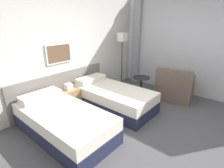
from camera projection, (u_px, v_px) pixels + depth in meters
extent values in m
plane|color=#47474C|center=(150.00, 134.00, 3.25)|extent=(16.00, 16.00, 0.00)
cube|color=silver|center=(69.00, 49.00, 4.16)|extent=(10.00, 0.06, 2.70)
cube|color=slate|center=(63.00, 89.00, 4.24)|extent=(2.53, 0.04, 0.84)
cube|color=white|center=(59.00, 53.00, 3.94)|extent=(0.64, 0.03, 0.44)
cube|color=brown|center=(59.00, 54.00, 3.93)|extent=(0.58, 0.01, 0.38)
cube|color=white|center=(206.00, 47.00, 4.48)|extent=(0.06, 4.75, 2.70)
cube|color=#B2B7C1|center=(205.00, 48.00, 4.46)|extent=(0.03, 4.37, 2.64)
cube|color=#8E939E|center=(136.00, 42.00, 5.63)|extent=(0.10, 0.24, 2.64)
cube|color=#1E233D|center=(65.00, 128.00, 3.22)|extent=(0.98, 1.97, 0.26)
cube|color=silver|center=(63.00, 116.00, 3.14)|extent=(0.97, 1.95, 0.22)
cube|color=silver|center=(41.00, 96.00, 3.53)|extent=(0.79, 0.34, 0.13)
cube|color=#1E233D|center=(113.00, 102.00, 4.22)|extent=(0.98, 1.97, 0.26)
cube|color=silver|center=(113.00, 93.00, 4.13)|extent=(0.97, 1.95, 0.22)
cube|color=silver|center=(91.00, 79.00, 4.53)|extent=(0.79, 0.34, 0.13)
cube|color=#9E7A51|center=(70.00, 99.00, 4.14)|extent=(0.43, 0.38, 0.49)
cube|color=silver|center=(69.00, 86.00, 4.04)|extent=(0.14, 0.14, 0.14)
cylinder|color=black|center=(121.00, 86.00, 5.58)|extent=(0.24, 0.24, 0.02)
cylinder|color=black|center=(122.00, 65.00, 5.33)|extent=(0.02, 0.02, 1.39)
cube|color=silver|center=(122.00, 37.00, 5.05)|extent=(0.21, 0.21, 0.24)
cylinder|color=black|center=(140.00, 98.00, 4.75)|extent=(0.29, 0.29, 0.01)
cylinder|color=black|center=(141.00, 88.00, 4.65)|extent=(0.05, 0.05, 0.56)
cylinder|color=black|center=(141.00, 77.00, 4.55)|extent=(0.45, 0.45, 0.02)
cube|color=brown|center=(174.00, 90.00, 4.68)|extent=(0.92, 1.00, 0.46)
cube|color=brown|center=(174.00, 78.00, 4.25)|extent=(0.25, 0.88, 0.43)
cube|color=brown|center=(192.00, 81.00, 4.38)|extent=(0.67, 0.20, 0.18)
cube|color=brown|center=(161.00, 77.00, 4.75)|extent=(0.67, 0.20, 0.18)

